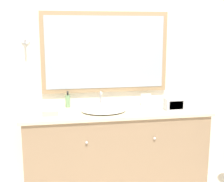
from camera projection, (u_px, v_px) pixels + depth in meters
The scene contains 8 objects.
wall_back at pixel (110, 70), 3.42m from camera, with size 8.00×0.18×2.55m.
vanity_counter at pixel (116, 152), 3.27m from camera, with size 1.88×0.59×0.91m.
sink_basin at pixel (103, 109), 3.14m from camera, with size 0.45×0.43×0.17m.
soap_bottle at pixel (68, 101), 3.29m from camera, with size 0.05×0.05×0.17m.
appliance_box at pixel (175, 104), 3.17m from camera, with size 0.20×0.11×0.12m.
picture_frame at pixel (146, 100), 3.37m from camera, with size 0.11×0.01×0.13m.
hand_towel_near_sink at pixel (50, 113), 2.99m from camera, with size 0.15×0.11×0.05m.
metal_tray at pixel (169, 103), 3.45m from camera, with size 0.16×0.12×0.01m.
Camera 1 is at (-0.56, -2.72, 1.71)m, focal length 50.00 mm.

